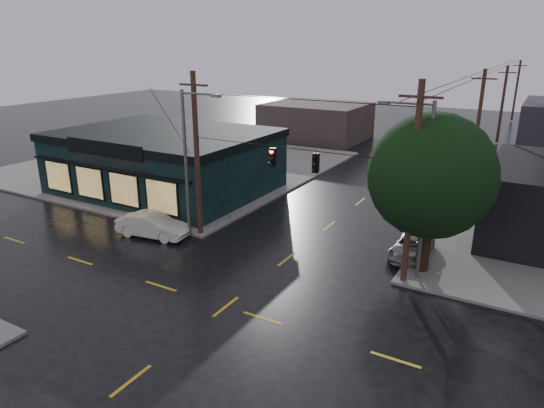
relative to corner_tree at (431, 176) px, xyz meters
The scene contains 15 objects.
ground_plane 12.03m from the corner_tree, 130.44° to the right, with size 160.00×160.00×0.00m, color black.
sidewalk_nw 29.92m from the corner_tree, 156.42° to the left, with size 28.00×28.00×0.15m, color slate.
pizza_shop 22.67m from the corner_tree, 167.86° to the left, with size 16.30×12.34×4.90m.
corner_tree is the anchor object (origin of this frame).
utility_pole_nw 14.61m from the corner_tree, behind, with size 2.00×0.32×10.15m, color #331D16, non-canonical shape.
utility_pole_ne 5.60m from the corner_tree, 106.28° to the right, with size 2.00×0.32×10.15m, color #331D16, non-canonical shape.
utility_pole_far_a 20.49m from the corner_tree, 91.45° to the left, with size 2.00×0.32×9.65m, color #331D16, non-canonical shape.
utility_pole_far_b 40.14m from the corner_tree, 90.72° to the left, with size 2.00×0.32×9.15m, color #331D16, non-canonical shape.
utility_pole_far_c 60.03m from the corner_tree, 90.48° to the left, with size 2.00×0.32×9.15m, color #331D16, non-canonical shape.
span_signal_assembly 7.12m from the corner_tree, 166.07° to the right, with size 13.00×0.48×1.23m.
streetlight_nw 14.98m from the corner_tree, behind, with size 5.40×0.30×9.15m, color slate, non-canonical shape.
streetlight_ne 5.41m from the corner_tree, 90.00° to the right, with size 5.40×0.30×9.15m, color slate, non-canonical shape.
bg_building_west 38.22m from the corner_tree, 123.45° to the left, with size 12.00×10.00×4.40m, color #3C2F2C.
sedan_cream 16.93m from the corner_tree, 167.80° to the right, with size 1.61×4.60×1.52m, color white.
suv_silver 5.12m from the corner_tree, 121.21° to the left, with size 1.91×4.14×1.15m, color gray.
Camera 1 is at (11.75, -16.16, 11.70)m, focal length 32.00 mm.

